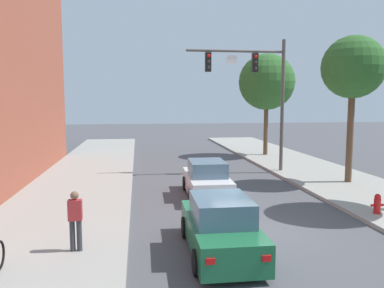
{
  "coord_description": "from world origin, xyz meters",
  "views": [
    {
      "loc": [
        -3.68,
        -11.5,
        4.17
      ],
      "look_at": [
        -0.95,
        7.75,
        2.0
      ],
      "focal_mm": 35.9,
      "sensor_mm": 36.0,
      "label": 1
    }
  ],
  "objects_px": {
    "street_tree_third": "(267,82)",
    "traffic_signal_mast": "(257,81)",
    "street_tree_second": "(353,68)",
    "car_lead_white": "(207,180)",
    "car_following_green": "(220,228)",
    "pedestrian_sidewalk_left_walker": "(75,218)",
    "fire_hydrant": "(377,204)"
  },
  "relations": [
    {
      "from": "street_tree_third",
      "to": "traffic_signal_mast",
      "type": "bearing_deg",
      "value": -113.65
    },
    {
      "from": "street_tree_second",
      "to": "street_tree_third",
      "type": "relative_size",
      "value": 0.96
    },
    {
      "from": "car_lead_white",
      "to": "car_following_green",
      "type": "bearing_deg",
      "value": -96.93
    },
    {
      "from": "pedestrian_sidewalk_left_walker",
      "to": "fire_hydrant",
      "type": "height_order",
      "value": "pedestrian_sidewalk_left_walker"
    },
    {
      "from": "car_lead_white",
      "to": "pedestrian_sidewalk_left_walker",
      "type": "bearing_deg",
      "value": -128.01
    },
    {
      "from": "car_lead_white",
      "to": "fire_hydrant",
      "type": "bearing_deg",
      "value": -35.34
    },
    {
      "from": "traffic_signal_mast",
      "to": "car_following_green",
      "type": "height_order",
      "value": "traffic_signal_mast"
    },
    {
      "from": "car_lead_white",
      "to": "fire_hydrant",
      "type": "relative_size",
      "value": 5.94
    },
    {
      "from": "car_lead_white",
      "to": "fire_hydrant",
      "type": "height_order",
      "value": "car_lead_white"
    },
    {
      "from": "traffic_signal_mast",
      "to": "pedestrian_sidewalk_left_walker",
      "type": "relative_size",
      "value": 4.57
    },
    {
      "from": "pedestrian_sidewalk_left_walker",
      "to": "street_tree_second",
      "type": "xyz_separation_m",
      "value": [
        12.13,
        7.32,
        4.71
      ]
    },
    {
      "from": "fire_hydrant",
      "to": "car_lead_white",
      "type": "bearing_deg",
      "value": 144.66
    },
    {
      "from": "car_lead_white",
      "to": "fire_hydrant",
      "type": "xyz_separation_m",
      "value": [
        5.52,
        -3.92,
        -0.22
      ]
    },
    {
      "from": "car_following_green",
      "to": "pedestrian_sidewalk_left_walker",
      "type": "height_order",
      "value": "pedestrian_sidewalk_left_walker"
    },
    {
      "from": "fire_hydrant",
      "to": "street_tree_third",
      "type": "bearing_deg",
      "value": 86.03
    },
    {
      "from": "car_lead_white",
      "to": "street_tree_second",
      "type": "bearing_deg",
      "value": 10.3
    },
    {
      "from": "pedestrian_sidewalk_left_walker",
      "to": "street_tree_second",
      "type": "height_order",
      "value": "street_tree_second"
    },
    {
      "from": "street_tree_second",
      "to": "pedestrian_sidewalk_left_walker",
      "type": "bearing_deg",
      "value": -148.88
    },
    {
      "from": "fire_hydrant",
      "to": "traffic_signal_mast",
      "type": "bearing_deg",
      "value": 101.33
    },
    {
      "from": "car_following_green",
      "to": "fire_hydrant",
      "type": "bearing_deg",
      "value": 20.72
    },
    {
      "from": "car_lead_white",
      "to": "street_tree_second",
      "type": "distance_m",
      "value": 9.11
    },
    {
      "from": "pedestrian_sidewalk_left_walker",
      "to": "fire_hydrant",
      "type": "distance_m",
      "value": 10.4
    },
    {
      "from": "car_lead_white",
      "to": "pedestrian_sidewalk_left_walker",
      "type": "xyz_separation_m",
      "value": [
        -4.66,
        -5.96,
        0.34
      ]
    },
    {
      "from": "traffic_signal_mast",
      "to": "car_following_green",
      "type": "xyz_separation_m",
      "value": [
        -4.51,
        -11.24,
        -4.58
      ]
    },
    {
      "from": "traffic_signal_mast",
      "to": "car_following_green",
      "type": "bearing_deg",
      "value": -111.88
    },
    {
      "from": "traffic_signal_mast",
      "to": "street_tree_second",
      "type": "xyz_separation_m",
      "value": [
        3.72,
        -3.59,
        0.47
      ]
    },
    {
      "from": "traffic_signal_mast",
      "to": "pedestrian_sidewalk_left_walker",
      "type": "height_order",
      "value": "traffic_signal_mast"
    },
    {
      "from": "pedestrian_sidewalk_left_walker",
      "to": "street_tree_second",
      "type": "relative_size",
      "value": 0.23
    },
    {
      "from": "fire_hydrant",
      "to": "street_tree_third",
      "type": "height_order",
      "value": "street_tree_third"
    },
    {
      "from": "pedestrian_sidewalk_left_walker",
      "to": "street_tree_third",
      "type": "distance_m",
      "value": 21.2
    },
    {
      "from": "car_following_green",
      "to": "street_tree_second",
      "type": "relative_size",
      "value": 0.59
    },
    {
      "from": "street_tree_third",
      "to": "fire_hydrant",
      "type": "bearing_deg",
      "value": -93.97
    }
  ]
}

